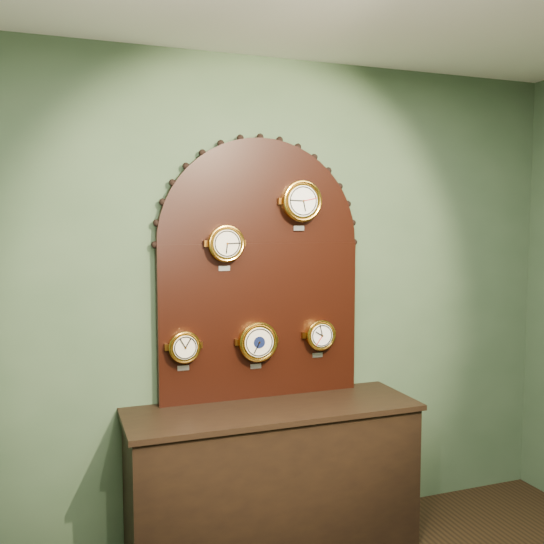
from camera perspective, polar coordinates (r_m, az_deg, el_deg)
name	(u,v)px	position (r m, az deg, el deg)	size (l,w,h in m)	color
wall_back	(258,299)	(3.55, -1.37, -2.57)	(4.00, 4.00, 0.00)	#3F563B
shop_counter	(273,481)	(3.58, 0.12, -19.20)	(1.60, 0.50, 0.80)	black
display_board	(260,261)	(3.48, -1.12, 1.01)	(1.26, 0.06, 1.53)	black
roman_clock	(226,243)	(3.35, -4.41, 2.71)	(0.21, 0.08, 0.26)	gold
arabic_clock	(301,201)	(3.50, 2.77, 6.71)	(0.24, 0.08, 0.29)	gold
hygrometer	(184,347)	(3.36, -8.32, -7.00)	(0.18, 0.08, 0.23)	gold
barometer	(258,341)	(3.47, -1.38, -6.59)	(0.23, 0.08, 0.28)	gold
tide_clock	(320,335)	(3.61, 4.54, -5.94)	(0.18, 0.08, 0.24)	gold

